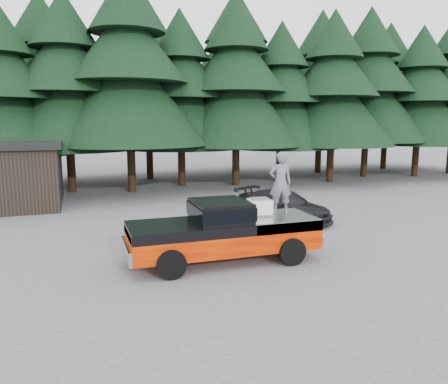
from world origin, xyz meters
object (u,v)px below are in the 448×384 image
object	(u,v)px
pickup_truck	(223,241)
parked_car	(283,206)
man_on_bed	(280,183)
air_compressor	(260,208)

from	to	relation	value
pickup_truck	parked_car	distance (m)	6.21
pickup_truck	man_on_bed	world-z (taller)	man_on_bed
pickup_truck	parked_car	size ratio (longest dim) A/B	1.33
pickup_truck	air_compressor	xyz separation A→B (m)	(1.30, 0.22, 0.91)
pickup_truck	air_compressor	size ratio (longest dim) A/B	8.36
man_on_bed	air_compressor	bearing A→B (deg)	12.09
pickup_truck	man_on_bed	xyz separation A→B (m)	(2.02, 0.23, 1.68)
air_compressor	parked_car	distance (m)	5.29
pickup_truck	man_on_bed	size ratio (longest dim) A/B	2.96
air_compressor	parked_car	world-z (taller)	air_compressor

